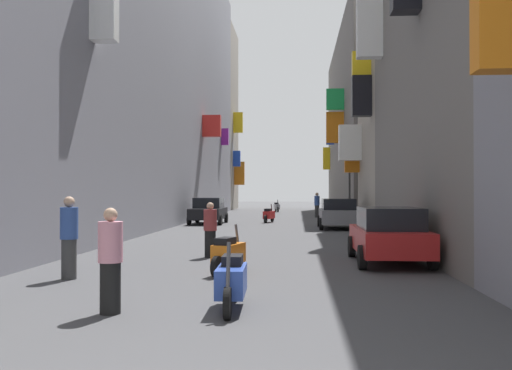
# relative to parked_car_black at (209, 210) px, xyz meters

# --- Properties ---
(ground_plane) EXTENTS (140.00, 140.00, 0.00)m
(ground_plane) POSITION_rel_parked_car_black_xyz_m (3.61, -0.25, -0.79)
(ground_plane) COLOR #424244
(building_left_mid_a) EXTENTS (7.25, 46.25, 20.24)m
(building_left_mid_a) POSITION_rel_parked_car_black_xyz_m (-4.39, -0.62, 9.33)
(building_left_mid_a) COLOR gray
(building_left_mid_a) RESTS_ON ground
(building_left_mid_b) EXTENTS (7.07, 7.25, 18.91)m
(building_left_mid_b) POSITION_rel_parked_car_black_xyz_m (-4.38, 26.12, 8.66)
(building_left_mid_b) COLOR gray
(building_left_mid_b) RESTS_ON ground
(building_right_mid_a) EXTENTS (7.02, 13.96, 13.85)m
(building_right_mid_a) POSITION_rel_parked_car_black_xyz_m (11.60, -14.22, 6.14)
(building_right_mid_a) COLOR slate
(building_right_mid_a) RESTS_ON ground
(building_right_mid_b) EXTENTS (7.20, 7.10, 12.71)m
(building_right_mid_b) POSITION_rel_parked_car_black_xyz_m (11.59, -3.70, 5.56)
(building_right_mid_b) COLOR #9E9384
(building_right_mid_b) RESTS_ON ground
(building_right_far) EXTENTS (7.30, 27.63, 15.09)m
(building_right_far) POSITION_rel_parked_car_black_xyz_m (11.61, 15.93, 6.76)
(building_right_far) COLOR slate
(building_right_far) RESTS_ON ground
(parked_car_black) EXTENTS (1.94, 3.95, 1.52)m
(parked_car_black) POSITION_rel_parked_car_black_xyz_m (0.00, 0.00, 0.00)
(parked_car_black) COLOR black
(parked_car_black) RESTS_ON ground
(parked_car_red) EXTENTS (1.86, 4.00, 1.48)m
(parked_car_red) POSITION_rel_parked_car_black_xyz_m (7.58, -17.42, -0.02)
(parked_car_red) COLOR #B21E1E
(parked_car_red) RESTS_ON ground
(parked_car_grey) EXTENTS (1.99, 4.08, 1.52)m
(parked_car_grey) POSITION_rel_parked_car_black_xyz_m (7.24, -3.67, 0.01)
(parked_car_grey) COLOR slate
(parked_car_grey) RESTS_ON ground
(scooter_red) EXTENTS (0.70, 1.91, 1.13)m
(scooter_red) POSITION_rel_parked_car_black_xyz_m (3.45, 1.55, -0.32)
(scooter_red) COLOR red
(scooter_red) RESTS_ON ground
(scooter_blue) EXTENTS (0.48, 1.93, 1.13)m
(scooter_blue) POSITION_rel_parked_car_black_xyz_m (4.11, -23.45, -0.32)
(scooter_blue) COLOR #2D4CAD
(scooter_blue) RESTS_ON ground
(scooter_orange) EXTENTS (0.72, 1.73, 1.13)m
(scooter_orange) POSITION_rel_parked_car_black_xyz_m (3.59, -19.61, -0.32)
(scooter_orange) COLOR orange
(scooter_orange) RESTS_ON ground
(scooter_silver) EXTENTS (0.64, 1.90, 1.13)m
(scooter_silver) POSITION_rel_parked_car_black_xyz_m (3.29, 19.06, -0.32)
(scooter_silver) COLOR #ADADB2
(scooter_silver) RESTS_ON ground
(pedestrian_crossing) EXTENTS (0.53, 0.53, 1.65)m
(pedestrian_crossing) POSITION_rel_parked_car_black_xyz_m (2.27, -23.92, 0.03)
(pedestrian_crossing) COLOR black
(pedestrian_crossing) RESTS_ON ground
(pedestrian_near_left) EXTENTS (0.54, 0.54, 1.79)m
(pedestrian_near_left) POSITION_rel_parked_car_black_xyz_m (0.24, -20.64, 0.11)
(pedestrian_near_left) COLOR #3B3B3B
(pedestrian_near_left) RESTS_ON ground
(pedestrian_near_right) EXTENTS (0.53, 0.53, 1.58)m
(pedestrian_near_right) POSITION_rel_parked_car_black_xyz_m (2.66, -16.41, -0.00)
(pedestrian_near_right) COLOR black
(pedestrian_near_right) RESTS_ON ground
(pedestrian_mid_street) EXTENTS (0.54, 0.54, 1.80)m
(pedestrian_mid_street) POSITION_rel_parked_car_black_xyz_m (6.59, 8.32, 0.12)
(pedestrian_mid_street) COLOR #323232
(pedestrian_mid_street) RESTS_ON ground
(traffic_light_far_corner) EXTENTS (0.26, 0.34, 4.32)m
(traffic_light_far_corner) POSITION_rel_parked_car_black_xyz_m (8.24, 0.97, 2.15)
(traffic_light_far_corner) COLOR #2D2D2D
(traffic_light_far_corner) RESTS_ON ground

